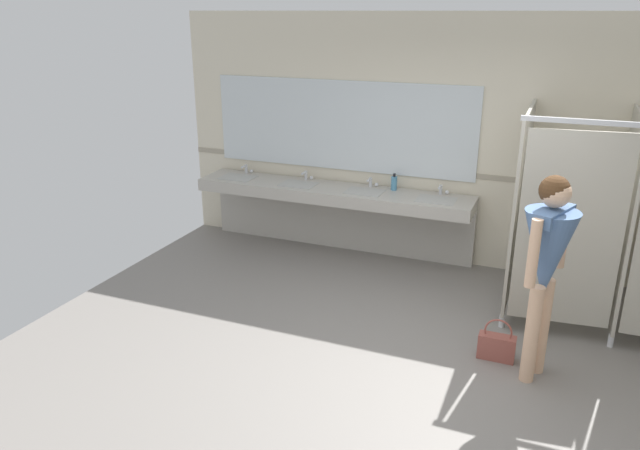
# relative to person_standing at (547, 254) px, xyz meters

# --- Properties ---
(ground_plane) EXTENTS (6.95, 5.45, 0.10)m
(ground_plane) POSITION_rel_person_standing_xyz_m (-0.94, -0.33, -1.10)
(ground_plane) COLOR gray
(wall_back) EXTENTS (6.95, 0.12, 2.77)m
(wall_back) POSITION_rel_person_standing_xyz_m (-0.94, 2.16, 0.33)
(wall_back) COLOR beige
(wall_back) RESTS_ON ground_plane
(wall_back_tile_band) EXTENTS (6.95, 0.01, 0.06)m
(wall_back_tile_band) POSITION_rel_person_standing_xyz_m (-0.94, 2.09, -0.00)
(wall_back_tile_band) COLOR #9E937F
(wall_back_tile_band) RESTS_ON wall_back
(vanity_counter) EXTENTS (3.28, 0.57, 0.94)m
(vanity_counter) POSITION_rel_person_standing_xyz_m (-2.42, 1.88, -0.44)
(vanity_counter) COLOR #B2ADA3
(vanity_counter) RESTS_ON ground_plane
(mirror_panel) EXTENTS (3.18, 0.02, 1.04)m
(mirror_panel) POSITION_rel_person_standing_xyz_m (-2.42, 2.09, 0.45)
(mirror_panel) COLOR silver
(mirror_panel) RESTS_ON wall_back
(bathroom_stalls) EXTENTS (1.90, 1.44, 1.96)m
(bathroom_stalls) POSITION_rel_person_standing_xyz_m (0.61, 1.18, -0.02)
(bathroom_stalls) COLOR #B2AD9E
(bathroom_stalls) RESTS_ON ground_plane
(person_standing) EXTENTS (0.52, 0.55, 1.66)m
(person_standing) POSITION_rel_person_standing_xyz_m (0.00, 0.00, 0.00)
(person_standing) COLOR #DBAD89
(person_standing) RESTS_ON ground_plane
(handbag) EXTENTS (0.30, 0.12, 0.37)m
(handbag) POSITION_rel_person_standing_xyz_m (-0.30, 0.14, -0.93)
(handbag) COLOR #934C42
(handbag) RESTS_ON ground_plane
(soap_dispenser) EXTENTS (0.07, 0.07, 0.19)m
(soap_dispenser) POSITION_rel_person_standing_xyz_m (-1.72, 1.96, -0.14)
(soap_dispenser) COLOR teal
(soap_dispenser) RESTS_ON vanity_counter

